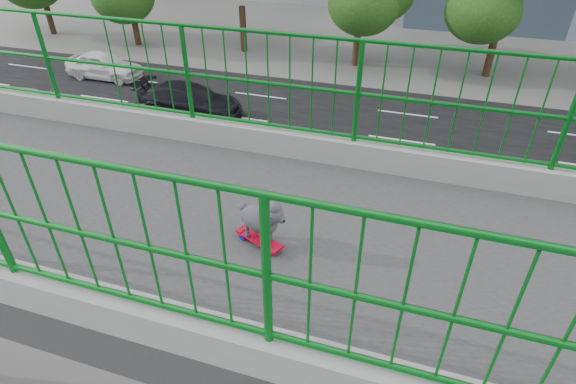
# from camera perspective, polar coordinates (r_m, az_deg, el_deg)

# --- Properties ---
(road) EXTENTS (18.00, 90.00, 0.02)m
(road) POSITION_cam_1_polar(r_m,az_deg,el_deg) (18.79, 13.13, 2.30)
(road) COLOR black
(road) RESTS_ON ground
(footbridge) EXTENTS (3.00, 24.00, 7.00)m
(footbridge) POSITION_cam_1_polar(r_m,az_deg,el_deg) (5.46, 3.43, -20.31)
(footbridge) COLOR #2D2D2F
(footbridge) RESTS_ON ground
(railing) EXTENTS (3.00, 24.00, 1.42)m
(railing) POSITION_cam_1_polar(r_m,az_deg,el_deg) (4.01, 4.40, -3.49)
(railing) COLOR gray
(railing) RESTS_ON footbridge
(skateboard) EXTENTS (0.32, 0.49, 0.06)m
(skateboard) POSITION_cam_1_polar(r_m,az_deg,el_deg) (4.05, -3.62, -5.99)
(skateboard) COLOR red
(skateboard) RESTS_ON footbridge
(poodle) EXTENTS (0.34, 0.49, 0.44)m
(poodle) POSITION_cam_1_polar(r_m,az_deg,el_deg) (3.88, -3.45, -3.34)
(poodle) COLOR #2E2C32
(poodle) RESTS_ON skateboard
(car_2) EXTENTS (2.59, 5.62, 1.56)m
(car_2) POSITION_cam_1_polar(r_m,az_deg,el_deg) (25.32, -29.63, 9.14)
(car_2) COLOR #96969B
(car_2) RESTS_ON ground
(car_3) EXTENTS (2.19, 5.40, 1.57)m
(car_3) POSITION_cam_1_polar(r_m,az_deg,el_deg) (23.51, -12.29, 11.22)
(car_3) COLOR black
(car_3) RESTS_ON ground
(car_4) EXTENTS (1.85, 4.61, 1.57)m
(car_4) POSITION_cam_1_polar(r_m,az_deg,el_deg) (30.03, -22.16, 14.56)
(car_4) COLOR white
(car_4) RESTS_ON ground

